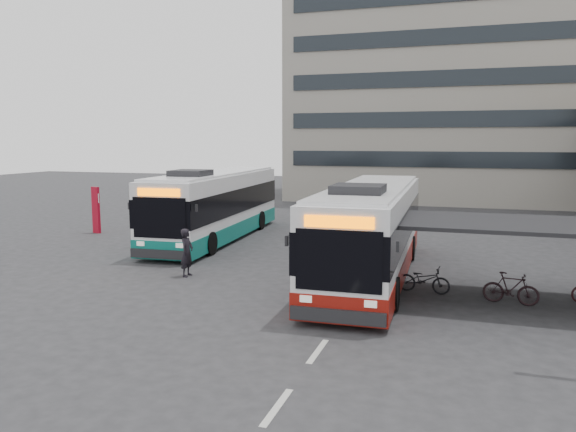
% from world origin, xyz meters
% --- Properties ---
extents(ground, '(120.00, 120.00, 0.00)m').
position_xyz_m(ground, '(0.00, 0.00, 0.00)').
color(ground, '#28282B').
rests_on(ground, ground).
extents(bike_shelter, '(10.00, 4.00, 2.54)m').
position_xyz_m(bike_shelter, '(8.45, 3.00, 1.64)').
color(bike_shelter, '#595B60').
rests_on(bike_shelter, ground).
extents(office_block, '(30.00, 15.00, 25.00)m').
position_xyz_m(office_block, '(6.00, 36.00, 12.50)').
color(office_block, gray).
rests_on(office_block, ground).
extents(road_markings, '(0.15, 7.60, 0.01)m').
position_xyz_m(road_markings, '(2.50, -3.00, 0.01)').
color(road_markings, beige).
rests_on(road_markings, ground).
extents(bus_main, '(3.09, 12.52, 3.68)m').
position_xyz_m(bus_main, '(2.43, 4.75, 1.71)').
color(bus_main, white).
rests_on(bus_main, ground).
extents(bus_teal, '(3.51, 12.67, 3.70)m').
position_xyz_m(bus_teal, '(-6.49, 10.47, 1.72)').
color(bus_teal, white).
rests_on(bus_teal, ground).
extents(pedestrian, '(0.44, 0.66, 1.80)m').
position_xyz_m(pedestrian, '(-4.10, 2.80, 0.90)').
color(pedestrian, black).
rests_on(pedestrian, ground).
extents(sign_totem_north, '(0.54, 0.30, 2.54)m').
position_xyz_m(sign_totem_north, '(-13.53, 10.08, 1.31)').
color(sign_totem_north, '#9E091D').
rests_on(sign_totem_north, ground).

